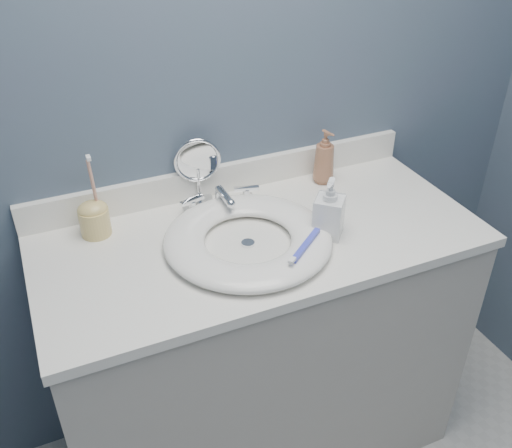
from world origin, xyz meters
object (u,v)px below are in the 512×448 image
makeup_mirror (198,167)px  soap_bottle_clear (329,208)px  soap_bottle_amber (324,157)px  toothbrush_holder (94,217)px

makeup_mirror → soap_bottle_clear: makeup_mirror is taller
makeup_mirror → soap_bottle_amber: size_ratio=1.18×
toothbrush_holder → soap_bottle_clear: bearing=-23.8°
soap_bottle_amber → toothbrush_holder: bearing=167.7°
soap_bottle_clear → toothbrush_holder: bearing=-162.2°
makeup_mirror → soap_bottle_clear: size_ratio=1.20×
makeup_mirror → soap_bottle_amber: 0.40m
makeup_mirror → soap_bottle_amber: bearing=3.5°
soap_bottle_amber → toothbrush_holder: toothbrush_holder is taller
soap_bottle_amber → toothbrush_holder: size_ratio=0.73×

